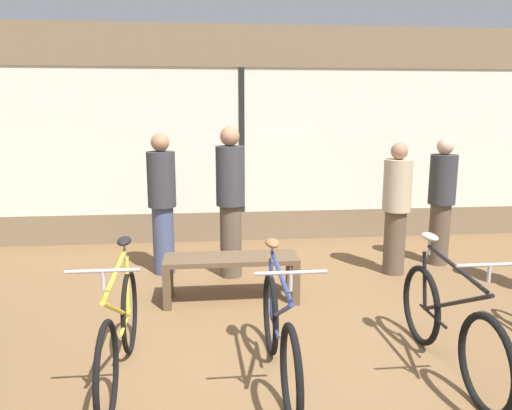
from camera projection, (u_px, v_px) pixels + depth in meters
name	position (u px, v px, depth m)	size (l,w,h in m)	color
ground_plane	(277.00, 356.00, 4.12)	(24.00, 24.00, 0.00)	brown
shop_back_wall	(242.00, 134.00, 7.45)	(12.00, 0.08, 3.20)	#7A664C
bicycle_left	(120.00, 331.00, 3.69)	(0.46, 1.70, 1.03)	black
bicycle_center	(279.00, 335.00, 3.67)	(0.46, 1.66, 1.02)	black
bicycle_right	(449.00, 325.00, 3.82)	(0.46, 1.70, 1.02)	black
display_bench	(231.00, 265.00, 5.24)	(1.40, 0.44, 0.49)	brown
customer_near_rack	(396.00, 206.00, 6.05)	(0.42, 0.42, 1.62)	brown
customer_by_window	(162.00, 201.00, 6.04)	(0.47, 0.47, 1.72)	#424C6B
customer_mid_floor	(441.00, 199.00, 6.42)	(0.46, 0.46, 1.64)	brown
customer_near_bench	(230.00, 199.00, 5.92)	(0.46, 0.46, 1.81)	brown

